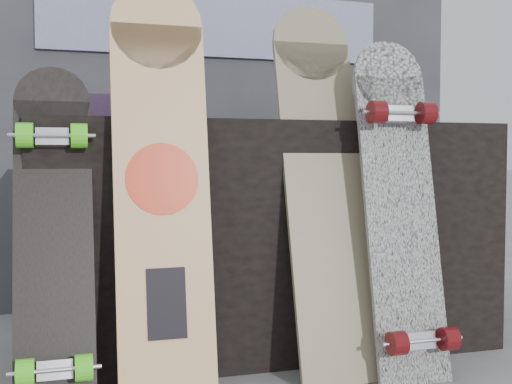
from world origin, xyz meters
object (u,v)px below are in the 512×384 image
object	(u,v)px
longboard_geisha	(162,173)
longboard_cascadia	(402,201)
skateboard_dark	(54,227)
vendor_table	(264,235)
longboard_celtic	(323,173)

from	to	relation	value
longboard_geisha	longboard_cascadia	bearing A→B (deg)	-4.04
longboard_geisha	skateboard_dark	bearing A→B (deg)	174.19
vendor_table	skateboard_dark	xyz separation A→B (m)	(-0.72, -0.35, 0.09)
longboard_cascadia	longboard_celtic	bearing A→B (deg)	149.05
vendor_table	longboard_celtic	world-z (taller)	longboard_celtic
longboard_geisha	longboard_celtic	bearing A→B (deg)	8.04
longboard_celtic	skateboard_dark	world-z (taller)	longboard_celtic
longboard_cascadia	skateboard_dark	distance (m)	1.04
longboard_geisha	longboard_celtic	distance (m)	0.53
skateboard_dark	longboard_celtic	bearing A→B (deg)	3.07
longboard_celtic	longboard_geisha	bearing A→B (deg)	-171.96
skateboard_dark	vendor_table	bearing A→B (deg)	26.09
vendor_table	longboard_cascadia	xyz separation A→B (m)	(0.31, -0.43, 0.15)
longboard_celtic	skateboard_dark	size ratio (longest dim) A/B	1.25
vendor_table	longboard_celtic	distance (m)	0.40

